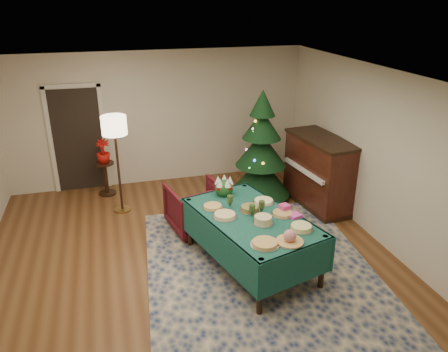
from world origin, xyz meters
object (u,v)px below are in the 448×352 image
object	(u,v)px
armchair	(196,205)
piano	(319,173)
floor_lamp	(115,131)
christmas_tree	(261,152)
gift_box	(284,208)
side_table	(106,179)
buffet_table	(251,226)
potted_plant	(103,156)

from	to	relation	value
armchair	piano	distance (m)	2.42
floor_lamp	christmas_tree	size ratio (longest dim) A/B	0.84
gift_box	piano	xyz separation A→B (m)	(1.36, 1.56, -0.22)
side_table	piano	xyz separation A→B (m)	(3.81, -1.54, 0.32)
gift_box	side_table	world-z (taller)	gift_box
armchair	christmas_tree	distance (m)	1.75
christmas_tree	gift_box	bearing A→B (deg)	-100.98
armchair	floor_lamp	xyz separation A→B (m)	(-1.18, 1.03, 1.07)
gift_box	armchair	size ratio (longest dim) A/B	0.15
gift_box	side_table	xyz separation A→B (m)	(-2.45, 3.09, -0.54)
buffet_table	side_table	xyz separation A→B (m)	(-1.95, 3.11, -0.32)
buffet_table	armchair	distance (m)	1.39
buffet_table	armchair	world-z (taller)	armchair
gift_box	potted_plant	bearing A→B (deg)	128.36
side_table	armchair	bearing A→B (deg)	-52.41
piano	buffet_table	bearing A→B (deg)	-139.76
armchair	potted_plant	bearing A→B (deg)	-63.91
gift_box	floor_lamp	size ratio (longest dim) A/B	0.07
armchair	floor_lamp	distance (m)	1.90
armchair	christmas_tree	world-z (taller)	christmas_tree
buffet_table	potted_plant	distance (m)	3.67
armchair	piano	bearing A→B (deg)	175.85
side_table	piano	size ratio (longest dim) A/B	0.42
gift_box	christmas_tree	bearing A→B (deg)	79.02
christmas_tree	potted_plant	bearing A→B (deg)	161.05
armchair	side_table	distance (m)	2.33
gift_box	floor_lamp	distance (m)	3.24
side_table	christmas_tree	xyz separation A→B (m)	(2.86, -0.98, 0.63)
armchair	buffet_table	bearing A→B (deg)	101.20
side_table	piano	bearing A→B (deg)	-21.98
buffet_table	armchair	bearing A→B (deg)	112.70
potted_plant	side_table	bearing A→B (deg)	0.00
christmas_tree	piano	xyz separation A→B (m)	(0.95, -0.56, -0.31)
armchair	floor_lamp	bearing A→B (deg)	-52.82
side_table	potted_plant	bearing A→B (deg)	180.00
buffet_table	potted_plant	xyz separation A→B (m)	(-1.95, 3.11, 0.15)
buffet_table	gift_box	distance (m)	0.54
buffet_table	floor_lamp	size ratio (longest dim) A/B	1.30
armchair	potted_plant	xyz separation A→B (m)	(-1.42, 1.84, 0.35)
floor_lamp	piano	bearing A→B (deg)	-11.52
christmas_tree	piano	size ratio (longest dim) A/B	1.33
armchair	gift_box	bearing A→B (deg)	117.97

